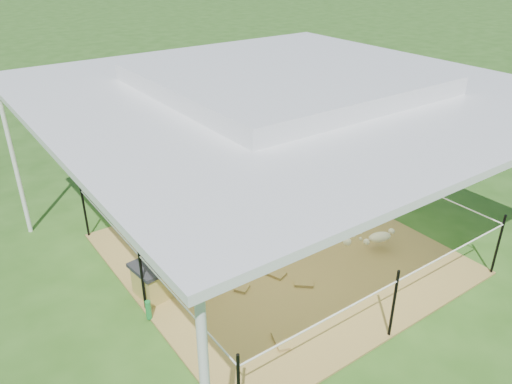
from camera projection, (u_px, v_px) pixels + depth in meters
ground at (278, 254)px, 7.87m from camera, size 90.00×90.00×0.00m
hay_patch at (278, 253)px, 7.86m from camera, size 4.60×4.60×0.03m
canopy_tent at (282, 86)px, 6.65m from camera, size 6.30×6.30×2.90m
rope_fence at (279, 219)px, 7.58m from camera, size 4.54×4.54×1.00m
straw_bale at (170, 273)px, 7.01m from camera, size 1.02×0.60×0.43m
dark_cloth at (169, 259)px, 6.90m from camera, size 1.09×0.66×0.05m
woman at (173, 222)px, 6.70m from camera, size 0.33×0.46×1.16m
green_bottle at (148, 310)px, 6.43m from camera, size 0.08×0.08×0.27m
pony at (279, 219)px, 7.89m from camera, size 1.08×0.52×0.90m
pink_hat at (280, 190)px, 7.66m from camera, size 0.28×0.28×0.13m
foal at (380, 235)px, 7.80m from camera, size 1.08×0.80×0.54m
trash_barrel at (264, 97)px, 14.09m from camera, size 0.67×0.67×0.92m
picnic_table_near at (141, 102)px, 14.09m from camera, size 1.68×1.24×0.68m
picnic_table_far at (233, 72)px, 16.88m from camera, size 2.21×1.76×0.83m
distant_person at (161, 90)px, 14.52m from camera, size 0.61×0.55×1.04m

